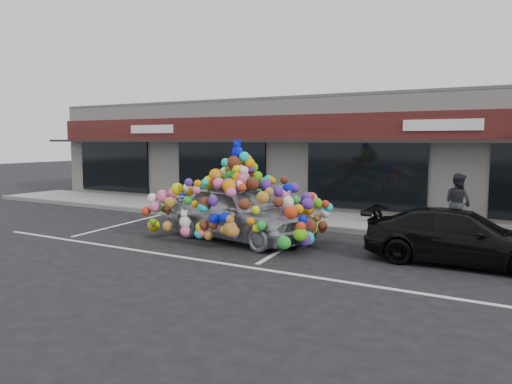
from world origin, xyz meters
The scene contains 10 objects.
ground centered at (0.00, 0.00, 0.00)m, with size 90.00×90.00×0.00m, color black.
shop_building centered at (0.00, 8.44, 2.16)m, with size 24.00×7.20×4.31m.
sidewalk centered at (0.00, 4.00, 0.07)m, with size 26.00×3.00×0.15m, color gray.
kerb centered at (0.00, 2.50, 0.07)m, with size 26.00×0.18×0.16m, color slate.
parking_stripe_left centered at (-3.20, 0.20, 0.00)m, with size 0.12×4.40×0.01m, color silver.
parking_stripe_mid centered at (2.80, 0.20, 0.00)m, with size 0.12×4.40×0.01m, color silver.
lane_line centered at (2.00, -2.30, 0.00)m, with size 14.00×0.12×0.01m, color silver.
toy_car centered at (1.32, 0.08, 0.93)m, with size 3.18×4.99×2.73m.
black_sedan centered at (6.88, 0.30, 0.59)m, with size 4.06×1.65×1.18m, color black.
pedestrian_b centered at (6.34, 3.39, 0.97)m, with size 0.79×0.62×1.63m, color black.
Camera 1 is at (8.48, -11.11, 2.69)m, focal length 35.00 mm.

